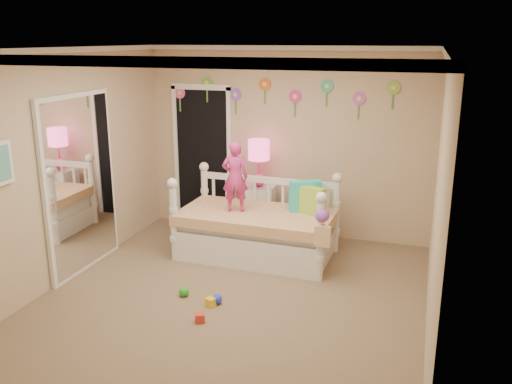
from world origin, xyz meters
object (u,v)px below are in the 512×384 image
(daybed, at_px, (256,216))
(nightstand, at_px, (259,211))
(child, at_px, (235,177))
(table_lamp, at_px, (259,156))

(daybed, bearing_deg, nightstand, 106.68)
(nightstand, bearing_deg, child, -99.85)
(child, height_order, table_lamp, child)
(daybed, height_order, nightstand, daybed)
(daybed, xyz_separation_m, nightstand, (-0.20, 0.72, -0.17))
(daybed, distance_m, nightstand, 0.77)
(daybed, relative_size, table_lamp, 3.00)
(child, bearing_deg, table_lamp, -111.78)
(daybed, height_order, child, child)
(child, xyz_separation_m, table_lamp, (0.07, 0.77, 0.12))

